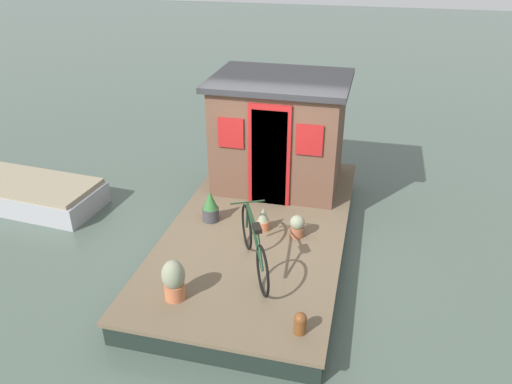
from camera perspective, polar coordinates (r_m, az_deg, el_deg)
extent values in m
plane|color=#47564C|center=(8.30, 0.33, -6.08)|extent=(60.00, 60.00, 0.00)
cube|color=brown|center=(8.10, 0.34, -3.92)|extent=(5.42, 2.78, 0.06)
cube|color=black|center=(8.20, 0.33, -5.10)|extent=(5.32, 2.73, 0.34)
cube|color=brown|center=(9.07, 2.73, 6.63)|extent=(1.72, 2.20, 1.90)
cube|color=#28282B|center=(8.76, 2.88, 12.74)|extent=(1.92, 2.40, 0.10)
cube|color=#19334C|center=(8.31, 1.52, 3.84)|extent=(0.04, 0.60, 1.70)
cube|color=maroon|center=(8.29, 1.52, 4.14)|extent=(0.03, 0.72, 1.80)
cube|color=maroon|center=(8.05, 6.17, 5.96)|extent=(0.03, 0.44, 0.52)
cube|color=maroon|center=(8.31, -2.92, 6.79)|extent=(0.03, 0.44, 0.52)
torus|color=black|center=(7.36, -1.08, -4.05)|extent=(0.64, 0.33, 0.69)
torus|color=black|center=(6.48, 0.77, -9.06)|extent=(0.64, 0.33, 0.69)
cylinder|color=black|center=(6.76, -0.15, -5.06)|extent=(0.93, 0.47, 0.47)
cylinder|color=black|center=(6.79, -0.45, -2.84)|extent=(0.61, 0.31, 0.06)
cylinder|color=black|center=(6.50, 0.44, -6.72)|extent=(0.36, 0.19, 0.43)
cylinder|color=black|center=(7.21, -1.03, -2.75)|extent=(0.13, 0.09, 0.45)
cube|color=black|center=(6.51, 0.12, -4.18)|extent=(0.22, 0.18, 0.06)
cylinder|color=black|center=(7.05, -0.98, -1.18)|extent=(0.24, 0.46, 0.02)
cylinder|color=#B2603D|center=(7.91, 0.83, -3.80)|extent=(0.21, 0.21, 0.16)
cone|color=gray|center=(7.81, 0.84, -2.58)|extent=(0.18, 0.18, 0.23)
cylinder|color=#B2603D|center=(6.62, -9.33, -11.17)|extent=(0.27, 0.27, 0.22)
ellipsoid|color=gray|center=(6.46, -9.51, -9.41)|extent=(0.30, 0.30, 0.42)
cylinder|color=#38383D|center=(8.17, -5.23, -2.56)|extent=(0.27, 0.27, 0.22)
cone|color=#2D602D|center=(8.04, -5.31, -0.93)|extent=(0.24, 0.24, 0.31)
cylinder|color=#935138|center=(7.77, 4.73, -4.55)|extent=(0.21, 0.21, 0.17)
sphere|color=gray|center=(7.68, 4.78, -3.51)|extent=(0.23, 0.23, 0.23)
cylinder|color=brown|center=(6.09, 5.11, -15.06)|extent=(0.15, 0.15, 0.21)
sphere|color=brown|center=(6.02, 5.15, -14.34)|extent=(0.16, 0.16, 0.16)
cube|color=#99999E|center=(10.50, -25.78, -0.05)|extent=(1.45, 3.40, 0.41)
cube|color=gray|center=(10.40, -26.06, 1.14)|extent=(1.39, 3.26, 0.08)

